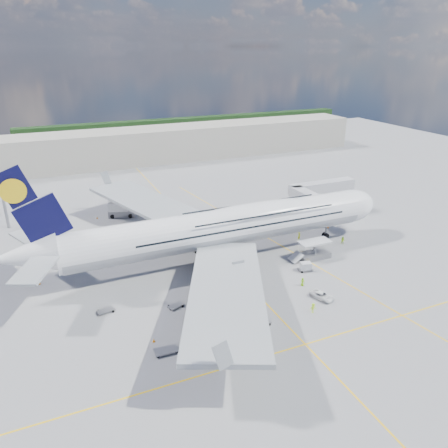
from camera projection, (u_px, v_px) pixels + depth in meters
name	position (u px, v px, depth m)	size (l,w,h in m)	color
ground	(244.00, 281.00, 79.73)	(300.00, 300.00, 0.00)	gray
taxi_line_main	(244.00, 281.00, 79.73)	(0.25, 220.00, 0.01)	yellow
taxi_line_cross	(305.00, 344.00, 62.75)	(120.00, 0.25, 0.01)	yellow
taxi_line_diag	(283.00, 247.00, 93.39)	(0.25, 100.00, 0.01)	yellow
airliner	(224.00, 227.00, 85.72)	(77.26, 79.15, 23.71)	white
jet_bridge	(317.00, 192.00, 105.94)	(18.80, 12.10, 8.50)	#B7B7BC
cargo_loader	(313.00, 252.00, 87.93)	(8.53, 3.20, 3.67)	silver
terminal	(130.00, 147.00, 158.11)	(180.00, 16.00, 12.00)	#B2AD9E
tree_line	(192.00, 126.00, 211.86)	(160.00, 6.00, 8.00)	#193814
dolly_row_a	(166.00, 350.00, 60.93)	(3.28, 1.81, 0.47)	gray
dolly_row_b	(176.00, 306.00, 71.57)	(2.92, 2.25, 0.38)	gray
dolly_row_c	(259.00, 323.00, 66.83)	(3.57, 2.15, 0.50)	gray
dolly_back	(106.00, 311.00, 70.21)	(2.95, 2.01, 0.40)	gray
dolly_nose_far	(306.00, 266.00, 82.99)	(2.97, 2.00, 1.72)	gray
dolly_nose_near	(248.00, 270.00, 83.04)	(3.19, 2.18, 0.43)	gray
baggage_tug	(209.00, 300.00, 72.23)	(2.87, 1.56, 1.72)	white
catering_truck_inner	(171.00, 226.00, 100.09)	(6.14, 3.83, 3.41)	gray
catering_truck_outer	(122.00, 210.00, 109.09)	(7.21, 4.38, 4.02)	gray
service_van	(322.00, 296.00, 73.84)	(1.95, 4.23, 1.18)	white
crew_nose	(299.00, 236.00, 96.19)	(0.70, 0.46, 1.93)	#EBFF1A
crew_loader	(343.00, 240.00, 94.19)	(0.88, 0.68, 1.81)	#A6EA18
crew_wing	(222.00, 299.00, 72.26)	(1.01, 0.42, 1.72)	#AAF219
crew_van	(303.00, 282.00, 77.78)	(0.79, 0.51, 1.61)	#95EB18
crew_tug	(313.00, 308.00, 69.87)	(1.11, 0.64, 1.73)	#B1E818
cone_nose	(328.00, 227.00, 102.79)	(0.43, 0.43, 0.55)	orange
cone_wing_left_inner	(125.00, 232.00, 100.09)	(0.45, 0.45, 0.57)	orange
cone_wing_left_outer	(97.00, 218.00, 108.42)	(0.43, 0.43, 0.54)	orange
cone_wing_right_inner	(206.00, 328.00, 65.97)	(0.48, 0.48, 0.62)	orange
cone_wing_right_outer	(154.00, 340.00, 63.17)	(0.42, 0.42, 0.54)	orange
cone_tail	(40.00, 283.00, 78.50)	(0.43, 0.43, 0.55)	orange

